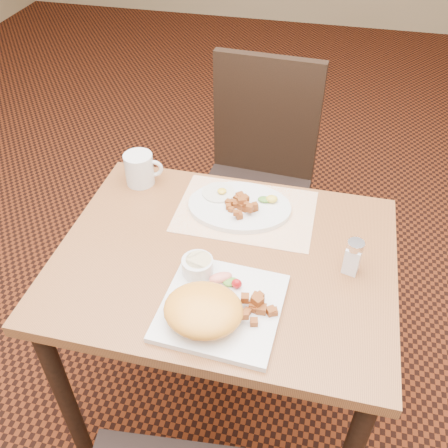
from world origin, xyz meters
TOP-DOWN VIEW (x-y plane):
  - ground at (0.00, 0.00)m, footprint 8.00×8.00m
  - table at (0.00, 0.00)m, footprint 0.90×0.70m
  - chair_far at (-0.03, 0.70)m, footprint 0.45×0.46m
  - placemat at (0.02, 0.19)m, footprint 0.40×0.28m
  - plate_square at (0.04, -0.18)m, footprint 0.29×0.29m
  - plate_oval at (-0.00, 0.20)m, footprint 0.32×0.25m
  - hollandaise_mound at (0.00, -0.23)m, footprint 0.19×0.16m
  - ramekin at (-0.05, -0.09)m, footprint 0.08×0.08m
  - garnish_sq at (0.03, -0.11)m, footprint 0.09×0.06m
  - fried_egg at (-0.07, 0.24)m, footprint 0.10×0.10m
  - garnish_ov at (0.08, 0.23)m, footprint 0.06×0.04m
  - salt_shaker at (0.33, 0.02)m, footprint 0.05×0.05m
  - coffee_mug at (-0.33, 0.26)m, footprint 0.12×0.09m
  - home_fries_sq at (0.11, -0.17)m, footprint 0.12×0.09m
  - home_fries_ov at (0.01, 0.18)m, footprint 0.10×0.11m

SIDE VIEW (x-z plane):
  - ground at x=0.00m, z-range 0.00..0.00m
  - chair_far at x=-0.03m, z-range 0.05..1.02m
  - table at x=0.00m, z-range 0.27..1.02m
  - placemat at x=0.02m, z-range 0.75..0.75m
  - plate_square at x=0.04m, z-range 0.75..0.77m
  - plate_oval at x=0.00m, z-range 0.75..0.77m
  - fried_egg at x=-0.07m, z-range 0.76..0.78m
  - garnish_sq at x=0.03m, z-range 0.76..0.79m
  - garnish_ov at x=0.08m, z-range 0.77..0.79m
  - home_fries_sq at x=0.11m, z-range 0.76..0.80m
  - home_fries_ov at x=0.01m, z-range 0.76..0.80m
  - ramekin at x=-0.05m, z-range 0.77..0.81m
  - hollandaise_mound at x=0.00m, z-range 0.76..0.83m
  - coffee_mug at x=-0.33m, z-range 0.75..0.85m
  - salt_shaker at x=0.33m, z-range 0.75..0.85m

